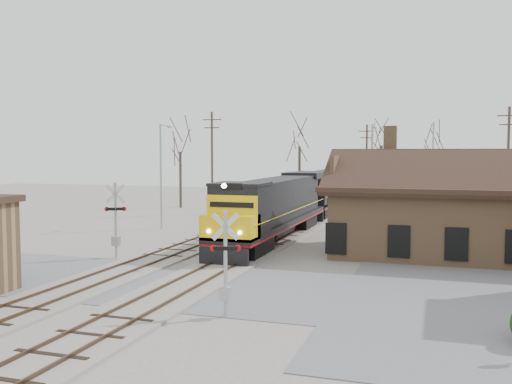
% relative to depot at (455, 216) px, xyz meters
% --- Properties ---
extents(ground, '(140.00, 140.00, 0.00)m').
position_rel_depot_xyz_m(ground, '(-11.99, -12.00, -2.41)').
color(ground, gray).
rests_on(ground, ground).
extents(road, '(60.00, 9.00, 0.03)m').
position_rel_depot_xyz_m(road, '(-11.99, -12.00, -2.39)').
color(road, '#5E5E63').
rests_on(road, ground).
extents(track_main, '(3.40, 90.00, 0.24)m').
position_rel_depot_xyz_m(track_main, '(-11.99, 3.00, -2.34)').
color(track_main, gray).
rests_on(track_main, ground).
extents(track_siding, '(3.40, 90.00, 0.24)m').
position_rel_depot_xyz_m(track_siding, '(-16.49, 3.00, -2.34)').
color(track_siding, gray).
rests_on(track_siding, ground).
extents(depot, '(15.20, 9.31, 7.90)m').
position_rel_depot_xyz_m(depot, '(0.00, 0.00, 0.00)').
color(depot, '#97724E').
rests_on(depot, ground).
extents(locomotive_lead, '(3.03, 20.29, 4.50)m').
position_rel_depot_xyz_m(locomotive_lead, '(-11.99, 1.95, -0.04)').
color(locomotive_lead, black).
rests_on(locomotive_lead, ground).
extents(locomotive_trailing, '(3.03, 20.29, 4.26)m').
position_rel_depot_xyz_m(locomotive_trailing, '(-11.99, 22.51, -0.04)').
color(locomotive_trailing, black).
rests_on(locomotive_trailing, ground).
extents(crossbuck_near, '(1.12, 0.43, 4.05)m').
position_rel_depot_xyz_m(crossbuck_near, '(-8.50, -16.36, -0.51)').
color(crossbuck_near, '#A5A8AD').
rests_on(crossbuck_near, ground).
extents(crossbuck_far, '(1.20, 0.57, 4.46)m').
position_rel_depot_xyz_m(crossbuck_far, '(-18.96, -7.06, -0.34)').
color(crossbuck_far, '#A5A8AD').
rests_on(crossbuck_far, ground).
extents(streetlight_a, '(0.25, 2.04, 8.51)m').
position_rel_depot_xyz_m(streetlight_a, '(-22.45, 5.59, 2.38)').
color(streetlight_a, '#A5A8AD').
rests_on(streetlight_a, ground).
extents(streetlight_b, '(0.25, 2.04, 8.46)m').
position_rel_depot_xyz_m(streetlight_b, '(-6.17, 10.85, 2.35)').
color(streetlight_b, '#A5A8AD').
rests_on(streetlight_b, ground).
extents(streetlight_c, '(0.25, 2.04, 9.15)m').
position_rel_depot_xyz_m(streetlight_c, '(-1.58, 21.50, 2.70)').
color(streetlight_c, '#A5A8AD').
rests_on(streetlight_c, ground).
extents(utility_pole_a, '(2.00, 0.24, 10.28)m').
position_rel_depot_xyz_m(utility_pole_a, '(-22.84, 17.30, 2.96)').
color(utility_pole_a, '#382D23').
rests_on(utility_pole_a, ground).
extents(utility_pole_b, '(2.00, 0.24, 9.57)m').
position_rel_depot_xyz_m(utility_pole_b, '(-9.44, 34.07, 2.60)').
color(utility_pole_b, '#382D23').
rests_on(utility_pole_b, ground).
extents(utility_pole_c, '(2.00, 0.24, 10.26)m').
position_rel_depot_xyz_m(utility_pole_c, '(4.84, 19.09, 2.95)').
color(utility_pole_c, '#382D23').
rests_on(utility_pole_c, ground).
extents(tree_a, '(4.19, 4.19, 10.27)m').
position_rel_depot_xyz_m(tree_a, '(-28.56, 21.92, 4.91)').
color(tree_a, '#382D23').
rests_on(tree_a, ground).
extents(tree_b, '(4.59, 4.59, 11.25)m').
position_rel_depot_xyz_m(tree_b, '(-16.47, 28.46, 5.61)').
color(tree_b, '#382D23').
rests_on(tree_b, ground).
extents(tree_c, '(4.70, 4.70, 11.51)m').
position_rel_depot_xyz_m(tree_c, '(-7.80, 35.42, 5.79)').
color(tree_c, '#382D23').
rests_on(tree_c, ground).
extents(tree_d, '(4.17, 4.17, 10.21)m').
position_rel_depot_xyz_m(tree_d, '(-1.73, 32.96, 4.86)').
color(tree_d, '#382D23').
rests_on(tree_d, ground).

